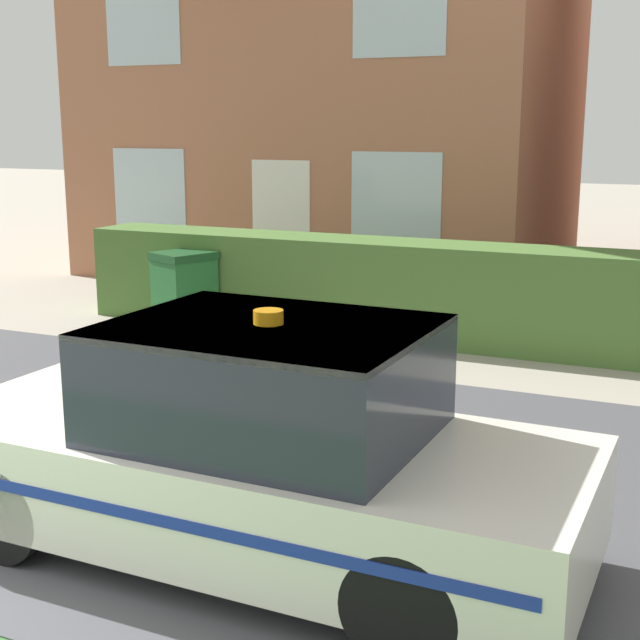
{
  "coord_description": "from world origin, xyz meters",
  "views": [
    {
      "loc": [
        3.99,
        -2.2,
        2.65
      ],
      "look_at": [
        1.02,
        4.39,
        1.05
      ],
      "focal_mm": 50.0,
      "sensor_mm": 36.0,
      "label": 1
    }
  ],
  "objects": [
    {
      "name": "road_strip",
      "position": [
        0.0,
        3.7,
        0.01
      ],
      "size": [
        28.0,
        5.5,
        0.01
      ],
      "primitive_type": "cube",
      "color": "#4C4C51",
      "rests_on": "ground"
    },
    {
      "name": "garden_hedge",
      "position": [
        1.45,
        8.18,
        0.61
      ],
      "size": [
        10.8,
        0.88,
        1.23
      ],
      "primitive_type": "cube",
      "color": "#4C7233",
      "rests_on": "ground"
    },
    {
      "name": "police_car",
      "position": [
        1.5,
        2.34,
        0.69
      ],
      "size": [
        4.19,
        1.74,
        1.57
      ],
      "rotation": [
        0.0,
        0.0,
        3.12
      ],
      "color": "black",
      "rests_on": "road_strip"
    },
    {
      "name": "house_left",
      "position": [
        -2.59,
        13.28,
        3.74
      ],
      "size": [
        8.31,
        6.29,
        7.36
      ],
      "color": "#A86B4C",
      "rests_on": "ground"
    },
    {
      "name": "wheelie_bin",
      "position": [
        -2.31,
        7.48,
        0.52
      ],
      "size": [
        0.82,
        0.88,
        1.03
      ],
      "rotation": [
        0.0,
        0.0,
        -0.38
      ],
      "color": "#23662D",
      "rests_on": "ground"
    }
  ]
}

